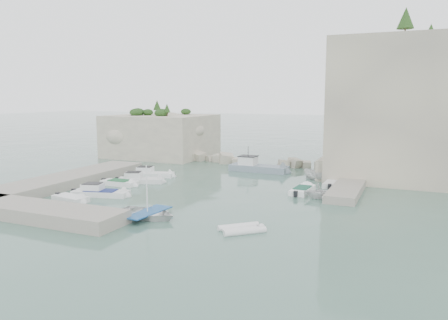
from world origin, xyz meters
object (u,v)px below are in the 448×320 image
at_px(tender_east_b, 302,193).
at_px(tender_east_d, 317,180).
at_px(motorboat_b, 141,183).
at_px(tender_east_a, 320,198).
at_px(tender_east_c, 334,185).
at_px(motorboat_e, 71,201).
at_px(motorboat_a, 152,177).
at_px(motorboat_c, 120,185).
at_px(work_boat, 259,171).
at_px(inflatable_dinghy, 242,231).
at_px(motorboat_d, 101,196).
at_px(rowboat, 148,218).

xyz_separation_m(tender_east_b, tender_east_d, (0.04, 7.59, 0.00)).
relative_size(motorboat_b, tender_east_a, 1.87).
bearing_deg(tender_east_c, motorboat_e, 130.33).
height_order(motorboat_e, tender_east_a, tender_east_a).
xyz_separation_m(motorboat_a, motorboat_c, (-0.40, -6.14, 0.00)).
height_order(motorboat_c, tender_east_b, same).
bearing_deg(work_boat, inflatable_dinghy, -72.46).
bearing_deg(tender_east_c, motorboat_a, 100.66).
bearing_deg(tender_east_d, motorboat_c, 146.06).
xyz_separation_m(inflatable_dinghy, tender_east_b, (1.09, 15.08, 0.00)).
xyz_separation_m(motorboat_d, rowboat, (8.98, -5.00, 0.00)).
height_order(motorboat_b, work_boat, work_boat).
bearing_deg(motorboat_b, motorboat_d, -108.95).
height_order(tender_east_b, work_boat, work_boat).
relative_size(inflatable_dinghy, tender_east_d, 0.92).
distance_m(rowboat, inflatable_dinghy, 8.67).
bearing_deg(work_boat, rowboat, -91.27).
bearing_deg(motorboat_c, tender_east_a, 6.55).
xyz_separation_m(motorboat_d, inflatable_dinghy, (17.65, -5.29, 0.00)).
distance_m(motorboat_d, inflatable_dinghy, 18.42).
relative_size(motorboat_b, tender_east_d, 1.49).
bearing_deg(work_boat, tender_east_a, -47.97).
xyz_separation_m(motorboat_b, motorboat_c, (-1.35, -2.26, 0.00)).
xyz_separation_m(inflatable_dinghy, work_boat, (-7.54, 25.82, 0.00)).
distance_m(rowboat, tender_east_c, 23.48).
xyz_separation_m(motorboat_b, inflatable_dinghy, (17.90, -12.78, 0.00)).
bearing_deg(motorboat_b, motorboat_c, -141.66).
relative_size(tender_east_a, tender_east_b, 0.65).
distance_m(motorboat_b, motorboat_c, 2.63).
bearing_deg(motorboat_c, work_boat, 52.10).
height_order(inflatable_dinghy, work_boat, work_boat).
distance_m(motorboat_d, tender_east_b, 21.14).
bearing_deg(tender_east_d, motorboat_d, 158.03).
relative_size(inflatable_dinghy, tender_east_c, 0.67).
distance_m(motorboat_a, motorboat_e, 14.44).
height_order(tender_east_a, work_boat, work_boat).
distance_m(motorboat_a, tender_east_a, 22.36).
height_order(motorboat_a, motorboat_c, motorboat_a).
distance_m(rowboat, tender_east_d, 24.43).
xyz_separation_m(motorboat_d, tender_east_b, (18.73, 9.79, 0.00)).
bearing_deg(motorboat_d, inflatable_dinghy, -30.28).
relative_size(tender_east_b, tender_east_c, 0.89).
bearing_deg(tender_east_d, motorboat_a, 132.01).
distance_m(motorboat_a, tender_east_b, 19.99).
bearing_deg(motorboat_b, tender_east_c, -1.33).
bearing_deg(motorboat_a, tender_east_b, -19.19).
distance_m(motorboat_b, motorboat_e, 10.60).
xyz_separation_m(motorboat_c, tender_east_d, (20.37, 12.16, 0.00)).
height_order(tender_east_d, work_boat, work_boat).
bearing_deg(tender_east_d, tender_east_b, -155.06).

